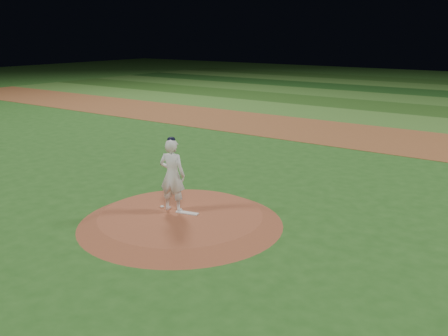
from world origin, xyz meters
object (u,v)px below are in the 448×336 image
at_px(pitcher_on_mound, 172,175).
at_px(rosin_bag, 162,207).
at_px(pitching_rubber, 187,213).
at_px(pitchers_mound, 181,219).

bearing_deg(pitcher_on_mound, rosin_bag, -177.04).
xyz_separation_m(pitching_rubber, pitcher_on_mound, (-0.47, -0.03, 1.00)).
height_order(pitchers_mound, rosin_bag, rosin_bag).
bearing_deg(pitching_rubber, pitchers_mound, -130.84).
bearing_deg(pitcher_on_mound, pitchers_mound, -18.81).
xyz_separation_m(rosin_bag, pitcher_on_mound, (0.40, 0.02, 0.98)).
height_order(pitchers_mound, pitcher_on_mound, pitcher_on_mound).
bearing_deg(rosin_bag, pitcher_on_mound, 2.96).
bearing_deg(pitchers_mound, rosin_bag, 171.99).
distance_m(pitching_rubber, pitcher_on_mound, 1.10).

